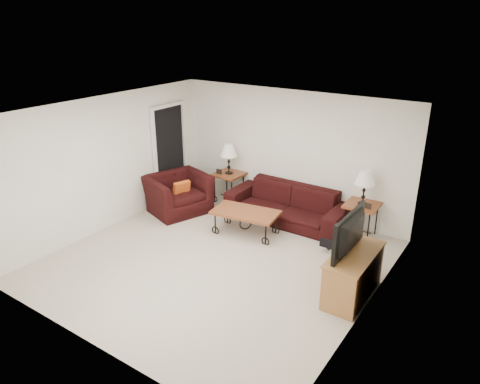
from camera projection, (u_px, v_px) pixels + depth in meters
The scene contains 20 objects.
ground at pixel (217, 260), 7.47m from camera, with size 5.00×5.00×0.00m, color #C0B1A3.
wall_back at pixel (290, 153), 8.93m from camera, with size 5.00×0.02×2.50m, color white.
wall_front at pixel (83, 258), 5.08m from camera, with size 5.00×0.02×2.50m, color white.
wall_left at pixel (108, 163), 8.31m from camera, with size 0.02×5.00×2.50m, color white.
wall_right at pixel (371, 231), 5.71m from camera, with size 0.02×5.00×2.50m, color white.
ceiling at pixel (213, 112), 6.54m from camera, with size 5.00×5.00×0.00m, color white.
doorway at pixel (170, 154), 9.65m from camera, with size 0.08×0.94×2.04m, color black.
sofa at pixel (287, 204), 8.78m from camera, with size 2.41×0.94×0.70m, color black.
side_table_left at pixel (229, 187), 9.72m from camera, with size 0.59×0.59×0.65m, color brown.
side_table_right at pixel (361, 220), 8.19m from camera, with size 0.59×0.59×0.64m, color brown.
lamp_left at pixel (229, 159), 9.48m from camera, with size 0.37×0.37×0.65m, color black, non-canonical shape.
lamp_right at pixel (364, 188), 7.95m from camera, with size 0.36×0.36×0.64m, color black, non-canonical shape.
photo_frame_left at pixel (219, 172), 9.54m from camera, with size 0.13×0.02×0.11m, color black.
photo_frame_right at pixel (368, 206), 7.85m from camera, with size 0.13×0.02×0.11m, color black.
coffee_table at pixel (246, 222), 8.31m from camera, with size 1.21×0.65×0.45m, color brown.
armchair at pixel (178, 194), 9.22m from camera, with size 1.18×1.03×0.77m, color black.
throw_pillow at pixel (182, 190), 9.05m from camera, with size 0.35×0.09×0.35m, color #D65E1B.
tv_stand at pixel (353, 275), 6.41m from camera, with size 0.49×1.17×0.70m, color #A8783E.
television at pixel (356, 234), 6.18m from camera, with size 1.05×0.14×0.60m, color black.
backpack at pixel (329, 239), 7.72m from camera, with size 0.34×0.26×0.44m, color black.
Camera 1 is at (3.97, -5.18, 3.84)m, focal length 33.46 mm.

